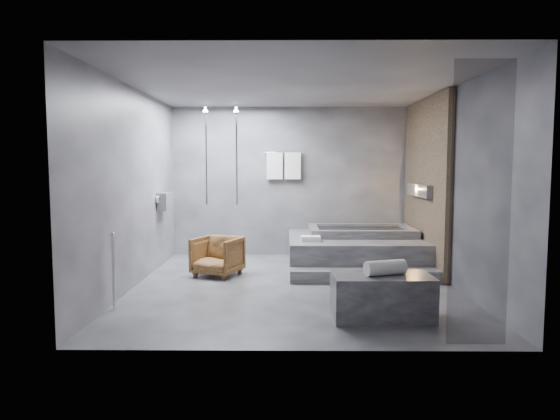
{
  "coord_description": "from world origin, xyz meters",
  "views": [
    {
      "loc": [
        -0.12,
        -6.97,
        1.71
      ],
      "look_at": [
        -0.2,
        0.3,
        1.06
      ],
      "focal_mm": 32.0,
      "sensor_mm": 36.0,
      "label": 1
    }
  ],
  "objects": [
    {
      "name": "room",
      "position": [
        0.4,
        0.24,
        1.73
      ],
      "size": [
        5.0,
        5.04,
        2.82
      ],
      "color": "#333235",
      "rests_on": "ground"
    },
    {
      "name": "tub_step",
      "position": [
        1.05,
        0.27,
        0.09
      ],
      "size": [
        2.2,
        0.36,
        0.18
      ],
      "primitive_type": "cube",
      "color": "#38383B",
      "rests_on": "ground"
    },
    {
      "name": "tub_deck",
      "position": [
        1.05,
        1.45,
        0.25
      ],
      "size": [
        2.2,
        2.0,
        0.5
      ],
      "primitive_type": "cube",
      "color": "#38383B",
      "rests_on": "ground"
    },
    {
      "name": "rolled_towel",
      "position": [
        0.99,
        -1.52,
        0.58
      ],
      "size": [
        0.49,
        0.31,
        0.17
      ],
      "primitive_type": "cylinder",
      "rotation": [
        0.0,
        1.57,
        0.33
      ],
      "color": "silver",
      "rests_on": "concrete_bench"
    },
    {
      "name": "deck_towel",
      "position": [
        0.29,
        0.93,
        0.54
      ],
      "size": [
        0.31,
        0.23,
        0.08
      ],
      "primitive_type": "cube",
      "rotation": [
        0.0,
        0.0,
        0.02
      ],
      "color": "silver",
      "rests_on": "tub_deck"
    },
    {
      "name": "concrete_bench",
      "position": [
        0.96,
        -1.51,
        0.25
      ],
      "size": [
        1.11,
        0.63,
        0.49
      ],
      "primitive_type": "cube",
      "rotation": [
        0.0,
        0.0,
        0.02
      ],
      "color": "#313033",
      "rests_on": "ground"
    },
    {
      "name": "driftwood_chair",
      "position": [
        -1.17,
        0.66,
        0.3
      ],
      "size": [
        0.85,
        0.86,
        0.61
      ],
      "primitive_type": "imported",
      "rotation": [
        0.0,
        0.0,
        -0.38
      ],
      "color": "#402510",
      "rests_on": "ground"
    }
  ]
}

